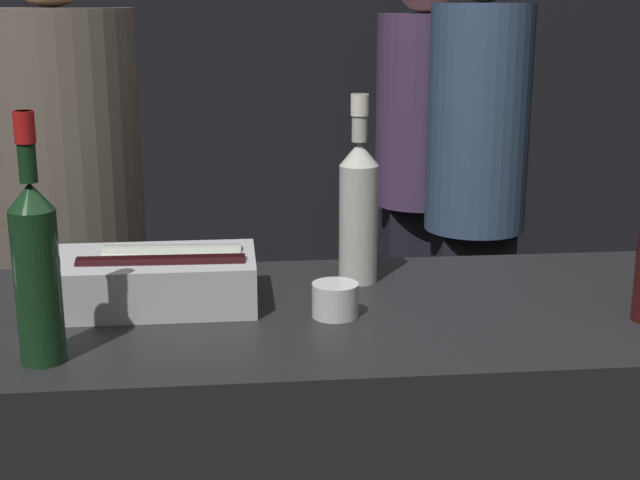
% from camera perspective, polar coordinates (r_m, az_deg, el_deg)
% --- Properties ---
extents(wall_back_chalkboard, '(6.40, 0.06, 2.80)m').
position_cam_1_polar(wall_back_chalkboard, '(3.77, -3.54, 12.40)').
color(wall_back_chalkboard, black).
rests_on(wall_back_chalkboard, ground_plane).
extents(ice_bin_with_bottles, '(0.40, 0.21, 0.10)m').
position_cam_1_polar(ice_bin_with_bottles, '(1.64, -10.74, -2.39)').
color(ice_bin_with_bottles, '#B7BABF').
rests_on(ice_bin_with_bottles, bar_counter).
extents(candle_votive, '(0.08, 0.08, 0.06)m').
position_cam_1_polar(candle_votive, '(1.56, 0.98, -3.84)').
color(candle_votive, silver).
rests_on(candle_votive, bar_counter).
extents(red_wine_bottle_burgundy, '(0.07, 0.07, 0.38)m').
position_cam_1_polar(red_wine_bottle_burgundy, '(1.40, -17.71, -1.46)').
color(red_wine_bottle_burgundy, '#143319').
rests_on(red_wine_bottle_burgundy, bar_counter).
extents(white_wine_bottle, '(0.08, 0.08, 0.37)m').
position_cam_1_polar(white_wine_bottle, '(1.73, 2.49, 2.22)').
color(white_wine_bottle, '#B2B7AD').
rests_on(white_wine_bottle, bar_counter).
extents(person_in_hoodie, '(0.34, 0.34, 1.78)m').
position_cam_1_polar(person_in_hoodie, '(3.05, 9.95, 4.02)').
color(person_in_hoodie, black).
rests_on(person_in_hoodie, ground_plane).
extents(person_blond_tee, '(0.36, 0.36, 1.74)m').
position_cam_1_polar(person_blond_tee, '(3.53, 6.46, 5.12)').
color(person_blond_tee, black).
rests_on(person_blond_tee, ground_plane).
extents(person_grey_polo, '(0.38, 0.38, 1.77)m').
position_cam_1_polar(person_grey_polo, '(2.30, -15.74, -0.34)').
color(person_grey_polo, black).
rests_on(person_grey_polo, ground_plane).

